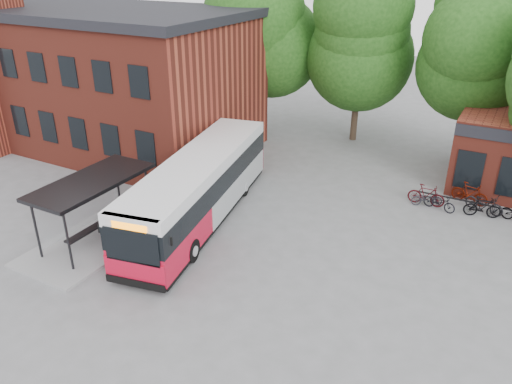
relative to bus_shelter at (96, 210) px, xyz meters
The scene contains 14 objects.
ground 4.83m from the bus_shelter, 12.53° to the left, with size 100.00×100.00×0.00m, color #5F5F61.
station_building 13.42m from the bus_shelter, 130.36° to the left, with size 18.40×10.40×8.50m, color maroon, non-canonical shape.
bus_shelter is the anchor object (origin of this frame).
bike_rail 17.67m from the bus_shelter, 38.61° to the left, with size 5.20×0.10×0.38m, color black, non-canonical shape.
tree_0 17.54m from the bus_shelter, 95.04° to the left, with size 7.92×7.92×11.00m, color #194211, non-canonical shape.
tree_1 19.19m from the bus_shelter, 73.01° to the left, with size 7.92×7.92×10.40m, color #194211, non-canonical shape.
tree_2 21.49m from the bus_shelter, 53.67° to the left, with size 7.92×7.92×11.00m, color #194211, non-canonical shape.
city_bus 4.70m from the bus_shelter, 52.79° to the left, with size 2.59×12.15×3.09m, color red, non-canonical shape.
bicycle_0 15.79m from the bus_shelter, 40.63° to the left, with size 0.53×1.52×0.80m, color #2A2A32.
bicycle_1 15.78m from the bus_shelter, 40.96° to the left, with size 0.51×1.81×1.09m, color #3E0C11.
bicycle_2 16.17m from the bus_shelter, 38.76° to the left, with size 0.56×1.62×0.85m, color black.
bicycle_3 18.01m from the bus_shelter, 40.05° to the left, with size 0.52×1.82×1.10m, color #4D0F04.
bicycle_4 18.21m from the bus_shelter, 36.90° to the left, with size 0.65×1.86×0.98m, color black.
bicycle_5 17.84m from the bus_shelter, 35.42° to the left, with size 0.48×1.70×1.02m, color black.
Camera 1 is at (10.70, -14.32, 11.41)m, focal length 35.00 mm.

